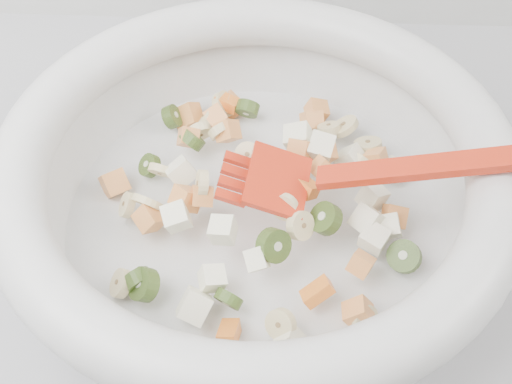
{
  "coord_description": "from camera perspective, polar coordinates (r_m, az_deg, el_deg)",
  "views": [
    {
      "loc": [
        0.17,
        1.03,
        1.37
      ],
      "look_at": [
        0.15,
        1.4,
        0.95
      ],
      "focal_mm": 45.0,
      "sensor_mm": 36.0,
      "label": 1
    }
  ],
  "objects": [
    {
      "name": "counter",
      "position": [
        1.03,
        -8.75,
        -16.01
      ],
      "size": [
        2.0,
        0.6,
        0.9
      ],
      "primitive_type": "cube",
      "color": "#9A9A9F",
      "rests_on": "ground"
    },
    {
      "name": "mixing_bowl",
      "position": [
        0.55,
        0.04,
        1.14
      ],
      "size": [
        0.47,
        0.44,
        0.15
      ],
      "color": "silver",
      "rests_on": "counter"
    }
  ]
}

